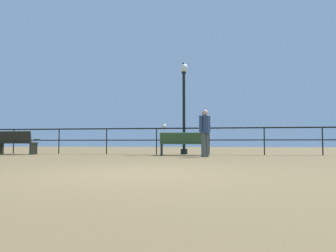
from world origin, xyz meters
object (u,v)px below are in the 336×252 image
(bench_far_left, at_px, (15,142))
(person_by_bench, at_px, (205,130))
(bench_near_left, at_px, (182,142))
(seagull_on_rail, at_px, (164,126))
(lamppost_center, at_px, (184,100))

(bench_far_left, xyz_separation_m, person_by_bench, (7.63, -1.07, 0.38))
(bench_near_left, height_order, seagull_on_rail, seagull_on_rail)
(bench_near_left, distance_m, seagull_on_rail, 1.39)
(lamppost_center, xyz_separation_m, person_by_bench, (0.91, -2.30, -1.34))
(bench_near_left, height_order, lamppost_center, lamppost_center)
(bench_near_left, bearing_deg, lamppost_center, 92.36)
(seagull_on_rail, bearing_deg, person_by_bench, -49.82)
(person_by_bench, relative_size, seagull_on_rail, 4.27)
(bench_near_left, xyz_separation_m, lamppost_center, (-0.05, 1.22, 1.75))
(bench_far_left, distance_m, person_by_bench, 7.71)
(person_by_bench, distance_m, seagull_on_rail, 2.62)
(lamppost_center, bearing_deg, bench_near_left, -87.64)
(bench_near_left, xyz_separation_m, seagull_on_rail, (-0.82, 0.91, 0.66))
(lamppost_center, bearing_deg, bench_far_left, -169.61)
(bench_near_left, xyz_separation_m, person_by_bench, (0.86, -1.09, 0.41))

